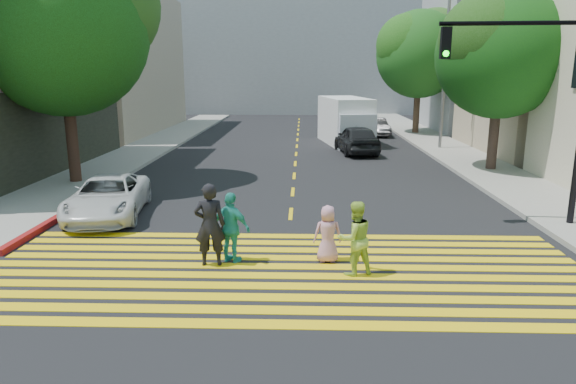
{
  "coord_description": "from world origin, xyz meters",
  "views": [
    {
      "loc": [
        0.36,
        -9.37,
        4.29
      ],
      "look_at": [
        0.0,
        3.0,
        1.4
      ],
      "focal_mm": 32.0,
      "sensor_mm": 36.0,
      "label": 1
    }
  ],
  "objects_px": {
    "traffic_signal": "(544,89)",
    "dark_car_near": "(357,139)",
    "tree_right_near": "(503,47)",
    "pedestrian_extra": "(231,228)",
    "silver_car": "(344,120)",
    "tree_left": "(63,20)",
    "pedestrian_woman": "(355,238)",
    "white_sedan": "(108,197)",
    "white_van": "(346,122)",
    "pedestrian_man": "(210,225)",
    "pedestrian_child": "(328,234)",
    "tree_right_far": "(421,49)",
    "dark_car_parked": "(376,127)"
  },
  "relations": [
    {
      "from": "pedestrian_man",
      "to": "silver_car",
      "type": "relative_size",
      "value": 0.38
    },
    {
      "from": "pedestrian_man",
      "to": "silver_car",
      "type": "distance_m",
      "value": 28.95
    },
    {
      "from": "tree_left",
      "to": "white_sedan",
      "type": "distance_m",
      "value": 7.71
    },
    {
      "from": "tree_right_near",
      "to": "dark_car_parked",
      "type": "relative_size",
      "value": 2.15
    },
    {
      "from": "tree_right_near",
      "to": "dark_car_near",
      "type": "bearing_deg",
      "value": 136.73
    },
    {
      "from": "silver_car",
      "to": "dark_car_parked",
      "type": "height_order",
      "value": "silver_car"
    },
    {
      "from": "pedestrian_extra",
      "to": "tree_left",
      "type": "bearing_deg",
      "value": -22.86
    },
    {
      "from": "pedestrian_child",
      "to": "dark_car_parked",
      "type": "xyz_separation_m",
      "value": [
        4.49,
        24.46,
        -0.07
      ]
    },
    {
      "from": "traffic_signal",
      "to": "dark_car_near",
      "type": "bearing_deg",
      "value": 108.2
    },
    {
      "from": "pedestrian_extra",
      "to": "dark_car_near",
      "type": "height_order",
      "value": "pedestrian_extra"
    },
    {
      "from": "tree_left",
      "to": "white_sedan",
      "type": "xyz_separation_m",
      "value": [
        2.9,
        -4.52,
        -5.54
      ]
    },
    {
      "from": "tree_left",
      "to": "tree_right_near",
      "type": "distance_m",
      "value": 17.48
    },
    {
      "from": "tree_left",
      "to": "silver_car",
      "type": "relative_size",
      "value": 1.82
    },
    {
      "from": "tree_right_far",
      "to": "pedestrian_child",
      "type": "distance_m",
      "value": 26.87
    },
    {
      "from": "pedestrian_man",
      "to": "pedestrian_child",
      "type": "bearing_deg",
      "value": 179.55
    },
    {
      "from": "tree_right_near",
      "to": "pedestrian_extra",
      "type": "bearing_deg",
      "value": -131.2
    },
    {
      "from": "silver_car",
      "to": "tree_right_near",
      "type": "bearing_deg",
      "value": 109.18
    },
    {
      "from": "dark_car_near",
      "to": "dark_car_parked",
      "type": "distance_m",
      "value": 8.29
    },
    {
      "from": "pedestrian_man",
      "to": "white_sedan",
      "type": "xyz_separation_m",
      "value": [
        -3.83,
        3.95,
        -0.34
      ]
    },
    {
      "from": "dark_car_near",
      "to": "traffic_signal",
      "type": "xyz_separation_m",
      "value": [
        3.56,
        -13.54,
        3.08
      ]
    },
    {
      "from": "pedestrian_man",
      "to": "dark_car_near",
      "type": "relative_size",
      "value": 0.42
    },
    {
      "from": "pedestrian_woman",
      "to": "dark_car_near",
      "type": "xyz_separation_m",
      "value": [
        1.78,
        17.22,
        -0.05
      ]
    },
    {
      "from": "tree_left",
      "to": "pedestrian_woman",
      "type": "relative_size",
      "value": 5.57
    },
    {
      "from": "pedestrian_extra",
      "to": "silver_car",
      "type": "height_order",
      "value": "pedestrian_extra"
    },
    {
      "from": "pedestrian_man",
      "to": "pedestrian_extra",
      "type": "xyz_separation_m",
      "value": [
        0.46,
        0.21,
        -0.13
      ]
    },
    {
      "from": "tree_left",
      "to": "silver_car",
      "type": "height_order",
      "value": "tree_left"
    },
    {
      "from": "tree_right_far",
      "to": "pedestrian_child",
      "type": "xyz_separation_m",
      "value": [
        -7.44,
        -25.3,
        -5.14
      ]
    },
    {
      "from": "dark_car_near",
      "to": "silver_car",
      "type": "distance_m",
      "value": 11.71
    },
    {
      "from": "tree_right_far",
      "to": "dark_car_near",
      "type": "distance_m",
      "value": 11.39
    },
    {
      "from": "tree_right_near",
      "to": "dark_car_parked",
      "type": "xyz_separation_m",
      "value": [
        -3.29,
        13.14,
        -4.73
      ]
    },
    {
      "from": "pedestrian_child",
      "to": "white_sedan",
      "type": "bearing_deg",
      "value": -35.39
    },
    {
      "from": "traffic_signal",
      "to": "tree_left",
      "type": "bearing_deg",
      "value": 164.49
    },
    {
      "from": "tree_left",
      "to": "pedestrian_child",
      "type": "distance_m",
      "value": 13.6
    },
    {
      "from": "pedestrian_woman",
      "to": "pedestrian_extra",
      "type": "bearing_deg",
      "value": -35.16
    },
    {
      "from": "silver_car",
      "to": "white_van",
      "type": "height_order",
      "value": "white_van"
    },
    {
      "from": "tree_right_near",
      "to": "traffic_signal",
      "type": "relative_size",
      "value": 1.33
    },
    {
      "from": "tree_left",
      "to": "dark_car_parked",
      "type": "xyz_separation_m",
      "value": [
        13.88,
        16.28,
        -5.54
      ]
    },
    {
      "from": "tree_left",
      "to": "tree_right_near",
      "type": "relative_size",
      "value": 1.16
    },
    {
      "from": "tree_right_near",
      "to": "white_sedan",
      "type": "distance_m",
      "value": 16.88
    },
    {
      "from": "pedestrian_woman",
      "to": "silver_car",
      "type": "bearing_deg",
      "value": -115.58
    },
    {
      "from": "tree_left",
      "to": "pedestrian_extra",
      "type": "relative_size",
      "value": 5.53
    },
    {
      "from": "pedestrian_child",
      "to": "traffic_signal",
      "type": "bearing_deg",
      "value": -159.56
    },
    {
      "from": "traffic_signal",
      "to": "white_sedan",
      "type": "bearing_deg",
      "value": -179.9
    },
    {
      "from": "pedestrian_extra",
      "to": "silver_car",
      "type": "bearing_deg",
      "value": -73.46
    },
    {
      "from": "silver_car",
      "to": "pedestrian_extra",
      "type": "bearing_deg",
      "value": 82.4
    },
    {
      "from": "white_sedan",
      "to": "white_van",
      "type": "bearing_deg",
      "value": 54.34
    },
    {
      "from": "pedestrian_extra",
      "to": "dark_car_near",
      "type": "bearing_deg",
      "value": -79.15
    },
    {
      "from": "tree_left",
      "to": "tree_right_far",
      "type": "distance_m",
      "value": 24.01
    },
    {
      "from": "tree_left",
      "to": "pedestrian_woman",
      "type": "height_order",
      "value": "tree_left"
    },
    {
      "from": "silver_car",
      "to": "pedestrian_woman",
      "type": "bearing_deg",
      "value": 87.99
    }
  ]
}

